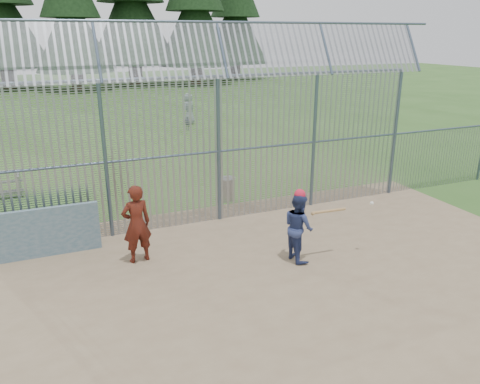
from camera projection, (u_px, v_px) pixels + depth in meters
name	position (u px, v px, depth m)	size (l,w,h in m)	color
ground	(275.00, 275.00, 10.31)	(120.00, 120.00, 0.00)	#2D511E
dirt_infield	(286.00, 285.00, 9.87)	(14.00, 10.00, 0.02)	#756047
dugout_wall	(45.00, 232.00, 10.96)	(2.50, 0.12, 1.20)	#38566B
batter	(298.00, 227.00, 10.75)	(0.78, 0.61, 1.61)	navy
onlooker	(137.00, 224.00, 10.61)	(0.67, 0.44, 1.84)	maroon
bg_kid_standing	(189.00, 109.00, 27.24)	(0.87, 0.57, 1.78)	slate
bg_kid_seated	(188.00, 123.00, 25.55)	(0.45, 0.19, 0.77)	slate
batting_gear	(308.00, 198.00, 10.55)	(1.91, 0.53, 0.62)	red
trash_can	(227.00, 189.00, 14.79)	(0.56, 0.56, 0.82)	gray
backstop_fence	(279.00, 134.00, 13.21)	(20.09, 0.81, 5.30)	#47566B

